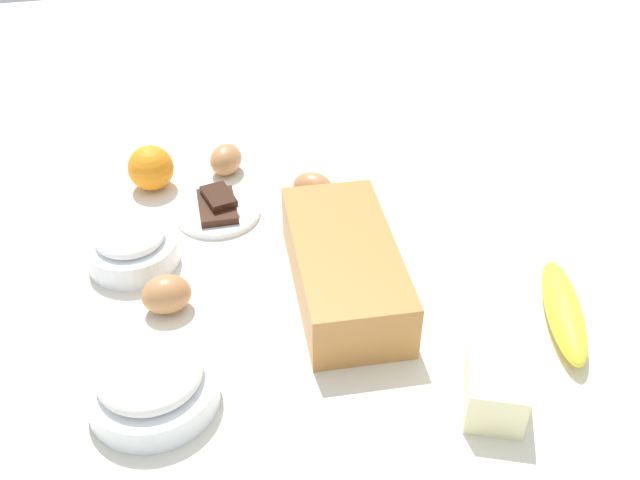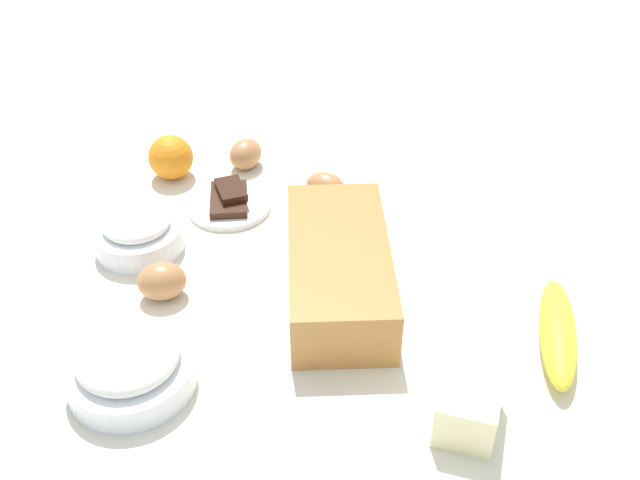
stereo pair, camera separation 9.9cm
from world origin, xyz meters
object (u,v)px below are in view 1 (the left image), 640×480
object	(u,v)px
egg_near_butter	(313,187)
butter_block	(495,388)
loaf_pan	(344,266)
flour_bowl	(151,383)
orange_fruit	(151,168)
chocolate_plate	(218,209)
banana	(564,310)
egg_loose	(226,159)
egg_beside_bowl	(167,294)
sugar_bowl	(132,246)

from	to	relation	value
egg_near_butter	butter_block	bearing A→B (deg)	-166.15
loaf_pan	butter_block	size ratio (longest dim) A/B	3.18
flour_bowl	orange_fruit	bearing A→B (deg)	-2.10
loaf_pan	chocolate_plate	xyz separation A→B (m)	(0.21, 0.15, -0.03)
flour_bowl	chocolate_plate	bearing A→B (deg)	-17.60
loaf_pan	egg_near_butter	world-z (taller)	loaf_pan
banana	chocolate_plate	world-z (taller)	banana
egg_loose	loaf_pan	bearing A→B (deg)	-160.09
loaf_pan	egg_loose	world-z (taller)	loaf_pan
loaf_pan	egg_near_butter	xyz separation A→B (m)	(0.22, -0.00, -0.02)
banana	butter_block	distance (m)	0.18
flour_bowl	egg_beside_bowl	bearing A→B (deg)	-9.08
orange_fruit	chocolate_plate	size ratio (longest dim) A/B	0.56
egg_loose	chocolate_plate	bearing A→B (deg)	166.77
chocolate_plate	egg_beside_bowl	bearing A→B (deg)	156.41
loaf_pan	chocolate_plate	size ratio (longest dim) A/B	2.20
sugar_bowl	orange_fruit	world-z (taller)	orange_fruit
flour_bowl	sugar_bowl	size ratio (longest dim) A/B	1.18
loaf_pan	egg_near_butter	bearing A→B (deg)	1.78
flour_bowl	loaf_pan	bearing A→B (deg)	-61.90
butter_block	egg_near_butter	bearing A→B (deg)	13.85
loaf_pan	flour_bowl	bearing A→B (deg)	121.12
sugar_bowl	orange_fruit	distance (m)	0.19
orange_fruit	egg_beside_bowl	size ratio (longest dim) A/B	1.13
egg_loose	butter_block	bearing A→B (deg)	-157.22
flour_bowl	egg_near_butter	bearing A→B (deg)	-36.34
banana	egg_beside_bowl	world-z (taller)	egg_beside_bowl
egg_near_butter	egg_loose	size ratio (longest dim) A/B	1.02
egg_beside_bowl	banana	bearing A→B (deg)	-105.42
sugar_bowl	flour_bowl	bearing A→B (deg)	-176.03
chocolate_plate	sugar_bowl	bearing A→B (deg)	124.89
banana	egg_loose	xyz separation A→B (m)	(0.45, 0.38, 0.00)
egg_near_butter	flour_bowl	bearing A→B (deg)	143.66
banana	orange_fruit	size ratio (longest dim) A/B	2.61
egg_near_butter	chocolate_plate	xyz separation A→B (m)	(-0.01, 0.15, -0.01)
flour_bowl	sugar_bowl	distance (m)	0.26
egg_near_butter	egg_loose	distance (m)	0.17
egg_near_butter	egg_beside_bowl	size ratio (longest dim) A/B	0.99
butter_block	chocolate_plate	world-z (taller)	butter_block
banana	egg_beside_bowl	bearing A→B (deg)	74.58
egg_near_butter	egg_beside_bowl	world-z (taller)	egg_beside_bowl
loaf_pan	orange_fruit	distance (m)	0.39
banana	egg_loose	distance (m)	0.59
orange_fruit	butter_block	world-z (taller)	orange_fruit
butter_block	egg_near_butter	distance (m)	0.46
loaf_pan	flour_bowl	world-z (taller)	loaf_pan
orange_fruit	egg_beside_bowl	bearing A→B (deg)	-178.54
sugar_bowl	butter_block	size ratio (longest dim) A/B	1.42
loaf_pan	orange_fruit	size ratio (longest dim) A/B	3.93
sugar_bowl	egg_near_butter	distance (m)	0.30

